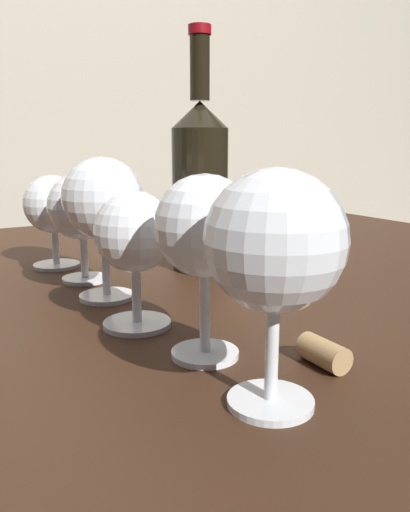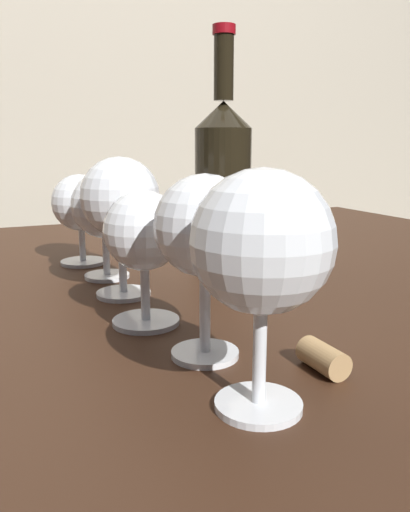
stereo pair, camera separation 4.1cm
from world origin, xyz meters
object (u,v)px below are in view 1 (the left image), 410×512
at_px(wine_glass_empty, 135,237).
at_px(wine_bottle, 200,182).
at_px(wine_glass_pinot, 81,209).
at_px(wine_glass_white, 205,230).
at_px(cork, 323,353).
at_px(wine_glass_amber, 275,244).
at_px(wine_glass_cabernet, 103,202).
at_px(wine_glass_merlot, 53,207).

height_order(wine_glass_empty, wine_bottle, wine_bottle).
distance_m(wine_glass_empty, wine_glass_pinot, 0.19).
distance_m(wine_glass_white, cork, 0.13).
height_order(wine_glass_amber, wine_glass_white, wine_glass_amber).
xyz_separation_m(wine_glass_cabernet, cork, (0.08, -0.26, -0.10)).
bearing_deg(wine_glass_empty, wine_glass_cabernet, 86.64).
xyz_separation_m(wine_glass_white, cork, (0.07, -0.06, -0.09)).
distance_m(wine_glass_white, wine_glass_cabernet, 0.20).
bearing_deg(wine_glass_amber, cork, 21.19).
bearing_deg(wine_glass_merlot, wine_glass_empty, -89.20).
bearing_deg(wine_bottle, wine_glass_white, -119.04).
bearing_deg(wine_glass_merlot, wine_glass_pinot, -82.22).
distance_m(wine_glass_empty, wine_glass_cabernet, 0.10).
bearing_deg(wine_glass_amber, wine_glass_cabernet, 92.24).
relative_size(wine_glass_pinot, wine_bottle, 0.43).
bearing_deg(wine_glass_white, wine_bottle, 60.96).
height_order(wine_glass_pinot, cork, wine_glass_pinot).
xyz_separation_m(wine_glass_white, wine_glass_pinot, (-0.01, 0.29, -0.01)).
xyz_separation_m(wine_glass_cabernet, wine_bottle, (0.16, 0.07, 0.01)).
height_order(wine_glass_merlot, cork, wine_glass_merlot).
bearing_deg(wine_glass_cabernet, wine_glass_pinot, 88.53).
distance_m(wine_glass_cabernet, wine_glass_pinot, 0.09).
height_order(wine_glass_white, wine_glass_cabernet, wine_glass_cabernet).
distance_m(wine_glass_amber, wine_glass_merlot, 0.47).
height_order(wine_bottle, cork, wine_bottle).
bearing_deg(wine_glass_cabernet, wine_glass_white, -85.90).
height_order(wine_glass_amber, wine_bottle, wine_bottle).
relative_size(wine_glass_white, wine_bottle, 0.47).
bearing_deg(wine_glass_white, wine_glass_cabernet, 94.10).
bearing_deg(wine_glass_amber, wine_bottle, 67.20).
relative_size(wine_glass_amber, wine_glass_merlot, 1.22).
height_order(wine_glass_cabernet, cork, wine_glass_cabernet).
relative_size(wine_glass_merlot, cork, 3.10).
distance_m(wine_bottle, cork, 0.36).
bearing_deg(cork, wine_glass_white, 138.07).
xyz_separation_m(wine_glass_empty, wine_glass_pinot, (0.01, 0.19, 0.00)).
bearing_deg(cork, wine_glass_amber, -158.81).
distance_m(wine_glass_pinot, cork, 0.37).
bearing_deg(wine_glass_empty, cork, -60.23).
distance_m(wine_glass_amber, wine_glass_cabernet, 0.29).
relative_size(wine_glass_empty, wine_glass_cabernet, 0.82).
height_order(wine_glass_white, wine_glass_pinot, wine_glass_white).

